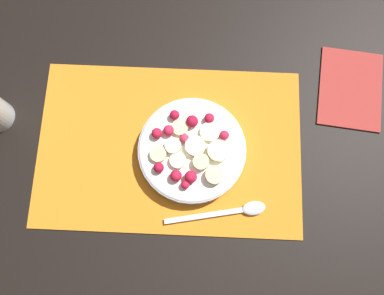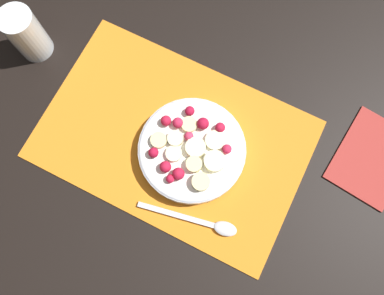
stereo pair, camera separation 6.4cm
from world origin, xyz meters
TOP-DOWN VIEW (x-y plane):
  - ground_plane at (0.00, 0.00)m, footprint 3.00×3.00m
  - placemat at (0.00, 0.00)m, footprint 0.48×0.31m
  - fruit_bowl at (0.04, -0.01)m, footprint 0.19×0.19m
  - spoon at (0.12, -0.11)m, footprint 0.18×0.05m
  - napkin at (0.34, 0.13)m, footprint 0.13×0.17m

SIDE VIEW (x-z plane):
  - ground_plane at x=0.00m, z-range 0.00..0.00m
  - placemat at x=0.00m, z-range 0.00..0.01m
  - napkin at x=0.34m, z-range 0.00..0.01m
  - spoon at x=0.12m, z-range 0.01..0.01m
  - fruit_bowl at x=0.04m, z-range 0.00..0.05m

